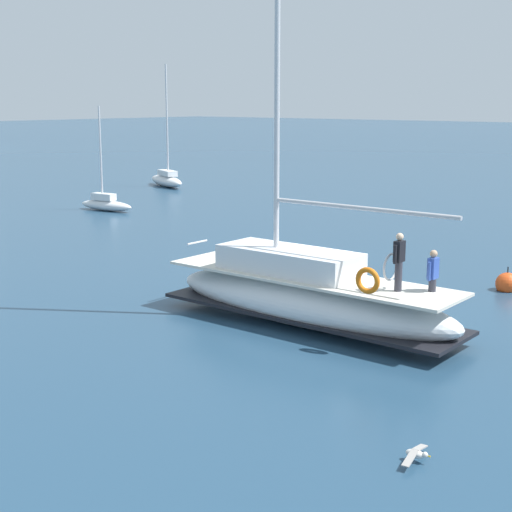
{
  "coord_description": "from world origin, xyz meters",
  "views": [
    {
      "loc": [
        -19.4,
        -12.77,
        6.48
      ],
      "look_at": [
        -1.88,
        1.87,
        1.8
      ],
      "focal_mm": 53.69,
      "sensor_mm": 36.0,
      "label": 1
    }
  ],
  "objects_px": {
    "moored_sloop_near": "(167,179)",
    "moored_sloop_far": "(106,203)",
    "seagull": "(416,454)",
    "main_sailboat": "(307,294)",
    "mooring_buoy": "(507,284)"
  },
  "relations": [
    {
      "from": "moored_sloop_near",
      "to": "mooring_buoy",
      "type": "relative_size",
      "value": 9.08
    },
    {
      "from": "moored_sloop_near",
      "to": "seagull",
      "type": "height_order",
      "value": "moored_sloop_near"
    },
    {
      "from": "main_sailboat",
      "to": "seagull",
      "type": "height_order",
      "value": "main_sailboat"
    },
    {
      "from": "main_sailboat",
      "to": "seagull",
      "type": "distance_m",
      "value": 8.83
    },
    {
      "from": "seagull",
      "to": "mooring_buoy",
      "type": "distance_m",
      "value": 14.0
    },
    {
      "from": "moored_sloop_far",
      "to": "main_sailboat",
      "type": "bearing_deg",
      "value": -116.23
    },
    {
      "from": "seagull",
      "to": "mooring_buoy",
      "type": "bearing_deg",
      "value": 15.58
    },
    {
      "from": "mooring_buoy",
      "to": "moored_sloop_far",
      "type": "bearing_deg",
      "value": 82.1
    },
    {
      "from": "moored_sloop_near",
      "to": "moored_sloop_far",
      "type": "bearing_deg",
      "value": -149.58
    },
    {
      "from": "moored_sloop_far",
      "to": "seagull",
      "type": "relative_size",
      "value": 5.99
    },
    {
      "from": "main_sailboat",
      "to": "mooring_buoy",
      "type": "distance_m",
      "value": 8.31
    },
    {
      "from": "main_sailboat",
      "to": "moored_sloop_far",
      "type": "relative_size",
      "value": 2.17
    },
    {
      "from": "seagull",
      "to": "moored_sloop_near",
      "type": "bearing_deg",
      "value": 52.05
    },
    {
      "from": "moored_sloop_near",
      "to": "moored_sloop_far",
      "type": "xyz_separation_m",
      "value": [
        -11.21,
        -6.58,
        -0.13
      ]
    },
    {
      "from": "moored_sloop_near",
      "to": "seagull",
      "type": "xyz_separation_m",
      "value": [
        -28.3,
        -36.29,
        -0.44
      ]
    }
  ]
}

